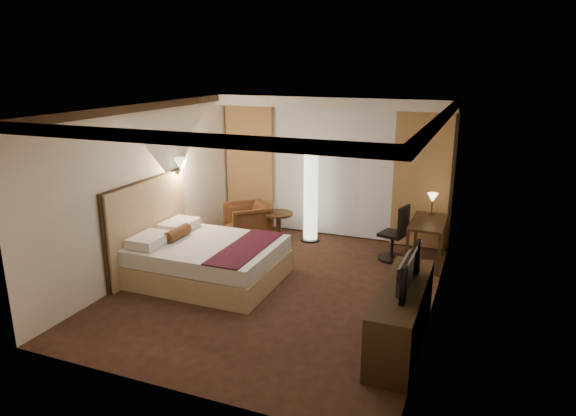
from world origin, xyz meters
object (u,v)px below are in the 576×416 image
at_px(desk, 427,242).
at_px(dresser, 401,316).
at_px(bed, 209,261).
at_px(television, 402,262).
at_px(office_chair, 393,232).
at_px(armchair, 247,220).
at_px(floor_lamp, 311,198).
at_px(side_table, 279,228).

distance_m(desk, dresser, 2.79).
distance_m(bed, television, 3.28).
relative_size(bed, desk, 1.93).
relative_size(bed, office_chair, 2.16).
distance_m(desk, office_chair, 0.58).
bearing_deg(dresser, desk, 91.03).
bearing_deg(television, bed, 76.79).
height_order(bed, desk, desk).
distance_m(bed, armchair, 1.94).
bearing_deg(floor_lamp, television, -54.78).
relative_size(armchair, desk, 0.71).
distance_m(office_chair, television, 2.86).
distance_m(floor_lamp, desk, 2.29).
bearing_deg(television, office_chair, 13.82).
bearing_deg(armchair, side_table, 52.46).
relative_size(side_table, desk, 0.54).
height_order(bed, armchair, armchair).
bearing_deg(armchair, dresser, 9.11).
bearing_deg(side_table, bed, -100.22).
distance_m(bed, floor_lamp, 2.54).
height_order(armchair, dresser, armchair).
distance_m(side_table, office_chair, 2.15).
xyz_separation_m(floor_lamp, television, (2.23, -3.16, 0.21)).
xyz_separation_m(bed, dresser, (3.12, -0.82, 0.06)).
bearing_deg(dresser, television, 180.00).
distance_m(dresser, television, 0.68).
distance_m(armchair, side_table, 0.64).
xyz_separation_m(armchair, dresser, (3.39, -2.74, -0.02)).
relative_size(office_chair, television, 0.96).
height_order(armchair, office_chair, office_chair).
xyz_separation_m(bed, desk, (3.07, 1.97, 0.06)).
relative_size(bed, dresser, 1.10).
bearing_deg(office_chair, bed, -126.15).
relative_size(armchair, office_chair, 0.79).
bearing_deg(side_table, floor_lamp, 35.88).
distance_m(bed, desk, 3.64).
bearing_deg(desk, bed, -147.30).
relative_size(side_table, dresser, 0.31).
bearing_deg(floor_lamp, armchair, -160.01).
relative_size(bed, side_table, 3.60).
xyz_separation_m(armchair, office_chair, (2.77, -0.00, 0.10)).
bearing_deg(dresser, floor_lamp, 125.58).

